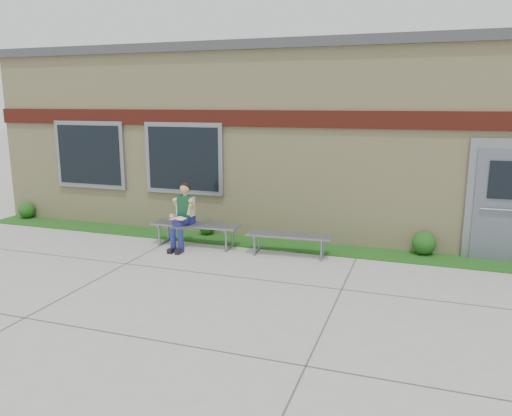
% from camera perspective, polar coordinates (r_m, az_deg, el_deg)
% --- Properties ---
extents(ground, '(80.00, 80.00, 0.00)m').
position_cam_1_polar(ground, '(7.95, 1.94, -9.70)').
color(ground, '#9E9E99').
rests_on(ground, ground).
extents(grass_strip, '(16.00, 0.80, 0.02)m').
position_cam_1_polar(grass_strip, '(10.33, 6.16, -4.53)').
color(grass_strip, '#214D14').
rests_on(grass_strip, ground).
extents(school_building, '(16.20, 6.22, 4.20)m').
position_cam_1_polar(school_building, '(13.26, 9.63, 8.24)').
color(school_building, beige).
rests_on(school_building, ground).
extents(bench_left, '(1.86, 0.59, 0.48)m').
position_cam_1_polar(bench_left, '(10.41, -6.89, -2.37)').
color(bench_left, slate).
rests_on(bench_left, ground).
extents(bench_right, '(1.66, 0.57, 0.42)m').
position_cam_1_polar(bench_right, '(9.74, 3.81, -3.56)').
color(bench_right, slate).
rests_on(bench_right, ground).
extents(girl, '(0.47, 0.77, 1.34)m').
position_cam_1_polar(girl, '(10.24, -8.35, -0.68)').
color(girl, navy).
rests_on(girl, ground).
extents(shrub_west, '(0.41, 0.41, 0.41)m').
position_cam_1_polar(shrub_west, '(14.07, -24.73, -0.22)').
color(shrub_west, '#214D14').
rests_on(shrub_west, grass_strip).
extents(shrub_mid, '(0.32, 0.32, 0.32)m').
position_cam_1_polar(shrub_mid, '(11.26, -5.67, -2.22)').
color(shrub_mid, '#214D14').
rests_on(shrub_mid, grass_strip).
extents(shrub_east, '(0.45, 0.45, 0.45)m').
position_cam_1_polar(shrub_east, '(10.28, 18.66, -3.81)').
color(shrub_east, '#214D14').
rests_on(shrub_east, grass_strip).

